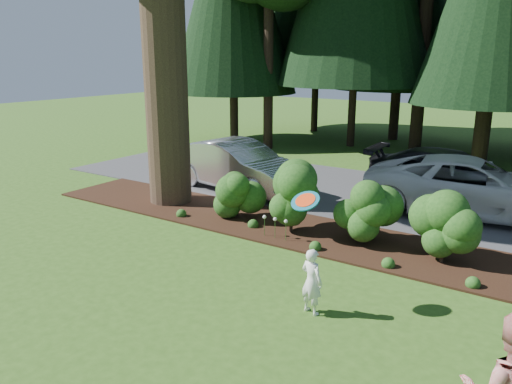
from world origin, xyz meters
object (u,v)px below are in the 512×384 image
at_px(car_dark_suv, 451,175).
at_px(child, 312,281).
at_px(car_white_suv, 471,187).
at_px(frisbee, 305,201).
at_px(car_silver_wagon, 238,166).

height_order(car_dark_suv, child, car_dark_suv).
relative_size(car_white_suv, frisbee, 10.98).
height_order(car_dark_suv, frisbee, frisbee).
xyz_separation_m(car_white_suv, car_dark_suv, (-0.85, 1.38, -0.05)).
xyz_separation_m(car_silver_wagon, frisbee, (5.50, -5.65, 1.08)).
relative_size(car_white_suv, child, 4.84).
xyz_separation_m(car_white_suv, frisbee, (-1.36, -7.07, 1.09)).
distance_m(car_silver_wagon, car_dark_suv, 6.63).
distance_m(car_silver_wagon, child, 8.24).
xyz_separation_m(car_silver_wagon, car_white_suv, (6.86, 1.41, -0.02)).
bearing_deg(frisbee, car_dark_suv, 86.52).
distance_m(car_dark_suv, child, 8.67).
relative_size(car_silver_wagon, car_dark_suv, 0.96).
relative_size(car_dark_suv, frisbee, 9.83).
height_order(child, frisbee, frisbee).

